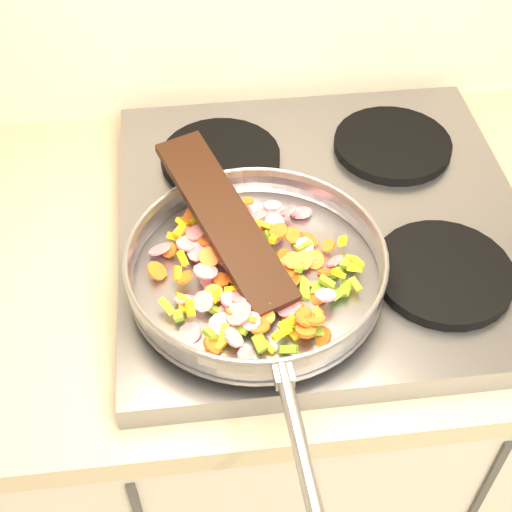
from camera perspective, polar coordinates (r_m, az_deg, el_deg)
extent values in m
cube|color=#939399|center=(1.08, 5.30, 2.55)|extent=(0.60, 0.60, 0.04)
cylinder|color=black|center=(0.94, -1.42, -2.85)|extent=(0.19, 0.19, 0.02)
cylinder|color=black|center=(1.00, 14.77, -1.31)|extent=(0.19, 0.19, 0.02)
cylinder|color=black|center=(1.14, -2.85, 7.87)|extent=(0.19, 0.19, 0.02)
cylinder|color=black|center=(1.19, 10.86, 8.75)|extent=(0.19, 0.19, 0.02)
cylinder|color=#9E9EA5|center=(0.95, 0.00, -1.65)|extent=(0.34, 0.34, 0.01)
torus|color=#9E9EA5|center=(0.93, 0.00, -0.65)|extent=(0.37, 0.37, 0.04)
torus|color=#9E9EA5|center=(0.91, 0.00, 0.17)|extent=(0.34, 0.34, 0.01)
cylinder|color=#9E9EA5|center=(0.77, 3.46, -14.57)|extent=(0.03, 0.19, 0.02)
cube|color=#9E9EA5|center=(0.81, 2.18, -9.45)|extent=(0.02, 0.03, 0.02)
cube|color=yellow|center=(0.90, -7.15, -4.03)|extent=(0.02, 0.03, 0.02)
cylinder|color=red|center=(0.96, -5.53, 0.99)|extent=(0.04, 0.04, 0.01)
cube|color=yellow|center=(0.96, -1.77, 1.08)|extent=(0.02, 0.02, 0.02)
cylinder|color=orange|center=(0.94, 2.52, -1.42)|extent=(0.03, 0.03, 0.02)
cylinder|color=red|center=(0.89, -4.24, -3.64)|extent=(0.03, 0.03, 0.02)
cylinder|color=red|center=(0.86, -1.80, -6.54)|extent=(0.03, 0.03, 0.02)
cube|color=#72A623|center=(0.92, 6.47, -3.08)|extent=(0.02, 0.02, 0.02)
cube|color=yellow|center=(0.93, -6.29, -1.39)|extent=(0.01, 0.02, 0.02)
cube|color=yellow|center=(0.97, -4.88, 1.20)|extent=(0.02, 0.02, 0.01)
cube|color=yellow|center=(0.97, 6.95, 1.21)|extent=(0.02, 0.02, 0.02)
cylinder|color=orange|center=(0.96, 3.97, -0.31)|extent=(0.03, 0.02, 0.02)
cylinder|color=orange|center=(0.97, -1.70, 1.83)|extent=(0.03, 0.03, 0.02)
cylinder|color=orange|center=(0.96, 4.70, -0.30)|extent=(0.04, 0.03, 0.02)
cylinder|color=red|center=(1.00, 2.53, 3.61)|extent=(0.03, 0.03, 0.02)
cylinder|color=orange|center=(1.00, -5.54, 2.59)|extent=(0.03, 0.03, 0.02)
cylinder|color=red|center=(1.00, 0.33, 3.35)|extent=(0.03, 0.03, 0.02)
cylinder|color=orange|center=(0.86, -3.47, -7.10)|extent=(0.03, 0.04, 0.03)
cylinder|color=orange|center=(0.97, 1.83, 2.00)|extent=(0.03, 0.03, 0.02)
cylinder|color=red|center=(0.90, 5.60, -3.13)|extent=(0.04, 0.04, 0.01)
cylinder|color=orange|center=(0.97, -6.97, 0.48)|extent=(0.03, 0.03, 0.02)
cylinder|color=orange|center=(0.94, -3.74, -0.07)|extent=(0.04, 0.03, 0.02)
cube|color=#72A623|center=(0.92, 5.67, -2.07)|extent=(0.02, 0.02, 0.01)
cylinder|color=red|center=(1.02, 3.61, 3.47)|extent=(0.04, 0.04, 0.01)
cube|color=yellow|center=(0.96, 1.43, 1.43)|extent=(0.02, 0.02, 0.01)
cube|color=yellow|center=(0.95, 2.54, -0.30)|extent=(0.02, 0.02, 0.01)
cube|color=yellow|center=(1.00, -4.82, 3.04)|extent=(0.02, 0.02, 0.01)
cylinder|color=red|center=(0.90, 2.66, -4.17)|extent=(0.05, 0.05, 0.01)
cube|color=#72A623|center=(0.98, 0.94, 1.33)|extent=(0.02, 0.02, 0.01)
cylinder|color=red|center=(0.94, -3.80, -1.87)|extent=(0.03, 0.03, 0.03)
cylinder|color=orange|center=(0.92, 0.36, -1.41)|extent=(0.03, 0.02, 0.02)
cube|color=#72A623|center=(0.95, -1.58, -0.13)|extent=(0.01, 0.02, 0.01)
cylinder|color=orange|center=(0.99, 4.35, 1.32)|extent=(0.04, 0.04, 0.02)
cylinder|color=orange|center=(0.87, 3.84, -5.08)|extent=(0.03, 0.03, 0.02)
cube|color=yellow|center=(0.97, -4.57, 0.13)|extent=(0.01, 0.03, 0.01)
cylinder|color=orange|center=(0.87, 3.97, -5.96)|extent=(0.04, 0.04, 0.01)
cylinder|color=orange|center=(0.97, 2.91, 1.68)|extent=(0.03, 0.03, 0.02)
cube|color=#72A623|center=(0.87, -0.47, -4.99)|extent=(0.02, 0.02, 0.02)
cylinder|color=orange|center=(0.95, 3.01, -0.16)|extent=(0.03, 0.03, 0.02)
cube|color=#72A623|center=(0.86, 2.64, -7.48)|extent=(0.02, 0.02, 0.02)
cylinder|color=red|center=(0.95, -2.17, -0.61)|extent=(0.04, 0.03, 0.03)
cylinder|color=red|center=(0.97, -7.70, 0.54)|extent=(0.04, 0.04, 0.02)
cube|color=#72A623|center=(0.94, -0.64, 0.15)|extent=(0.02, 0.02, 0.02)
cylinder|color=red|center=(0.89, -5.32, -6.19)|extent=(0.03, 0.04, 0.02)
cylinder|color=red|center=(0.92, -4.06, -1.21)|extent=(0.05, 0.05, 0.01)
cube|color=#72A623|center=(0.95, 7.30, -0.48)|extent=(0.02, 0.03, 0.01)
cube|color=yellow|center=(0.87, -2.52, -6.85)|extent=(0.03, 0.02, 0.01)
cylinder|color=orange|center=(0.95, 3.75, -0.40)|extent=(0.03, 0.03, 0.02)
cylinder|color=red|center=(0.89, -1.15, -3.32)|extent=(0.04, 0.03, 0.02)
cylinder|color=orange|center=(0.94, -2.00, 0.12)|extent=(0.03, 0.03, 0.01)
cylinder|color=orange|center=(0.94, 2.99, -0.36)|extent=(0.02, 0.02, 0.02)
cylinder|color=orange|center=(0.95, 5.71, -1.26)|extent=(0.03, 0.03, 0.02)
cylinder|color=red|center=(0.88, -2.73, -5.49)|extent=(0.04, 0.04, 0.01)
cylinder|color=red|center=(0.96, 2.15, -0.48)|extent=(0.05, 0.04, 0.02)
cube|color=#72A623|center=(0.96, -1.43, 0.73)|extent=(0.02, 0.02, 0.01)
cylinder|color=red|center=(1.00, -2.53, 2.73)|extent=(0.03, 0.03, 0.02)
cylinder|color=red|center=(0.99, -3.77, 2.56)|extent=(0.04, 0.05, 0.02)
cube|color=yellow|center=(0.92, 6.61, -1.40)|extent=(0.02, 0.02, 0.02)
cube|color=yellow|center=(0.94, -5.88, -0.20)|extent=(0.02, 0.02, 0.02)
cube|color=yellow|center=(0.89, 4.74, -4.86)|extent=(0.02, 0.02, 0.02)
cylinder|color=orange|center=(0.96, -3.45, 0.40)|extent=(0.03, 0.02, 0.02)
cylinder|color=red|center=(0.98, -3.37, 1.46)|extent=(0.03, 0.03, 0.01)
cube|color=yellow|center=(0.87, 0.89, -7.22)|extent=(0.02, 0.02, 0.02)
cube|color=yellow|center=(0.92, -5.76, -3.43)|extent=(0.02, 0.01, 0.02)
cylinder|color=orange|center=(0.89, -1.75, -4.38)|extent=(0.03, 0.03, 0.01)
cube|color=yellow|center=(0.90, -5.93, -3.84)|extent=(0.01, 0.02, 0.02)
cube|color=yellow|center=(0.92, -0.01, -2.51)|extent=(0.03, 0.02, 0.01)
cylinder|color=red|center=(0.99, 1.48, 1.53)|extent=(0.03, 0.03, 0.02)
cube|color=#72A623|center=(0.89, -0.34, -5.36)|extent=(0.02, 0.02, 0.02)
cylinder|color=red|center=(0.88, -1.40, -4.56)|extent=(0.04, 0.05, 0.03)
cylinder|color=orange|center=(0.88, 5.21, -6.48)|extent=(0.03, 0.03, 0.03)
cylinder|color=orange|center=(0.90, 1.89, -3.10)|extent=(0.03, 0.03, 0.00)
cube|color=#72A623|center=(0.92, 3.85, -2.88)|extent=(0.02, 0.03, 0.01)
cylinder|color=orange|center=(0.99, 1.00, 1.99)|extent=(0.03, 0.03, 0.02)
cube|color=yellow|center=(0.93, 7.93, -0.96)|extent=(0.02, 0.02, 0.01)
cylinder|color=red|center=(0.92, 0.11, -1.86)|extent=(0.03, 0.04, 0.02)
cube|color=yellow|center=(0.99, -5.90, 2.67)|extent=(0.02, 0.02, 0.01)
cylinder|color=red|center=(0.98, -3.87, 1.18)|extent=(0.04, 0.04, 0.02)
cube|color=#72A623|center=(0.92, -0.90, -1.70)|extent=(0.02, 0.02, 0.01)
cube|color=#72A623|center=(0.95, 6.36, -1.35)|extent=(0.02, 0.02, 0.01)
cube|color=#72A623|center=(0.90, -3.39, -4.30)|extent=(0.02, 0.02, 0.02)
cylinder|color=orange|center=(0.88, 3.79, -4.61)|extent=(0.03, 0.02, 0.02)
cube|color=yellow|center=(0.99, -0.21, 2.63)|extent=(0.03, 0.02, 0.01)
cube|color=yellow|center=(0.88, 2.90, -6.11)|extent=(0.02, 0.03, 0.01)
cylinder|color=red|center=(0.92, 0.96, -1.44)|extent=(0.03, 0.02, 0.02)
cube|color=#72A623|center=(0.87, 2.43, -5.59)|extent=(0.02, 0.02, 0.01)
cube|color=#72A623|center=(0.88, -1.16, -5.69)|extent=(0.02, 0.03, 0.02)
cylinder|color=red|center=(0.88, -0.37, -4.00)|extent=(0.03, 0.03, 0.02)
cube|color=yellow|center=(0.88, -5.29, -4.19)|extent=(0.01, 0.02, 0.02)
cube|color=#72A623|center=(0.95, 7.71, -0.62)|extent=(0.03, 0.02, 0.01)
cube|color=yellow|center=(0.88, 4.98, -4.64)|extent=(0.01, 0.02, 0.01)
cylinder|color=red|center=(1.01, 1.32, 4.04)|extent=(0.03, 0.03, 0.01)
cube|color=#72A623|center=(0.99, 1.68, 2.29)|extent=(0.01, 0.02, 0.01)
cylinder|color=orange|center=(0.94, -7.95, -1.18)|extent=(0.03, 0.03, 0.02)
cube|color=#72A623|center=(0.93, 3.46, -0.95)|extent=(0.02, 0.02, 0.01)
cylinder|color=red|center=(0.96, 6.37, -0.39)|extent=(0.03, 0.03, 0.02)
cylinder|color=red|center=(0.97, 3.90, 0.75)|extent=(0.04, 0.03, 0.02)
cube|color=yellow|center=(0.93, 0.22, -1.49)|extent=(0.01, 0.03, 0.01)
cylinder|color=red|center=(0.86, -0.73, -8.08)|extent=(0.03, 0.03, 0.02)
cylinder|color=orange|center=(0.91, 3.25, -3.97)|extent=(0.02, 0.03, 0.02)
cube|color=#72A623|center=(0.92, 7.13, -2.59)|extent=(0.02, 0.03, 0.02)
cylinder|color=red|center=(0.99, 1.51, 2.75)|extent=(0.04, 0.04, 0.01)
cylinder|color=red|center=(0.99, -5.61, 1.71)|extent=(0.03, 0.03, 0.01)
cube|color=yellow|center=(0.91, 0.71, -2.49)|extent=(0.02, 0.02, 0.02)
cylinder|color=orange|center=(0.97, 5.81, 0.84)|extent=(0.03, 0.03, 0.02)
cube|color=#72A623|center=(0.99, -1.20, 3.06)|extent=(0.02, 0.02, 0.01)
cylinder|color=red|center=(0.90, -2.03, -3.53)|extent=(0.03, 0.03, 0.01)
cube|color=yellow|center=(0.91, -3.25, -3.12)|extent=(0.02, 0.03, 0.01)
cylinder|color=red|center=(1.02, -1.08, 3.64)|extent=(0.04, 0.04, 0.02)
cube|color=yellow|center=(0.87, 2.50, -5.38)|extent=(0.02, 0.02, 0.01)
cube|color=#72A623|center=(0.93, 5.87, -2.76)|extent=(0.02, 0.03, 0.01)
cylinder|color=red|center=(0.90, -5.74, -3.48)|extent=(0.03, 0.03, 0.02)
cylinder|color=red|center=(0.87, -0.36, -5.25)|extent=(0.03, 0.03, 0.02)
cube|color=#72A623|center=(0.86, 0.35, -6.95)|extent=(0.02, 0.02, 0.02)
cube|color=yellow|center=(0.97, -6.15, 1.98)|extent=(0.02, 0.02, 0.01)
cube|color=#72A623|center=(0.87, -3.70, -6.22)|extent=(0.02, 0.02, 0.01)
cylinder|color=red|center=(0.95, -0.94, -0.30)|extent=(0.04, 0.04, 0.02)
cylinder|color=red|center=(0.95, -0.17, -0.26)|extent=(0.04, 0.04, 0.02)
cube|color=#72A623|center=(0.91, 0.21, -2.89)|extent=(0.02, 0.02, 0.02)
cube|color=yellow|center=(0.92, 7.96, -2.29)|extent=(0.02, 0.02, 0.01)
cylinder|color=orange|center=(0.93, 2.92, -2.03)|extent=(0.03, 0.04, 0.03)
cylinder|color=red|center=(0.91, -1.59, -3.09)|extent=(0.03, 0.04, 0.03)
cylinder|color=red|center=(0.96, -2.43, 0.46)|extent=(0.04, 0.04, 0.03)
cube|color=#72A623|center=(0.89, 4.60, -5.35)|extent=(0.02, 0.03, 0.01)
cube|color=#72A623|center=(0.88, 5.02, -6.09)|extent=(0.02, 0.01, 0.01)
cylinder|color=red|center=(0.95, -4.64, 0.34)|extent=(0.04, 0.04, 0.02)
cylinder|color=red|center=(0.97, -4.78, 1.92)|extent=(0.04, 0.04, 0.02)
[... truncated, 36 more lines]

